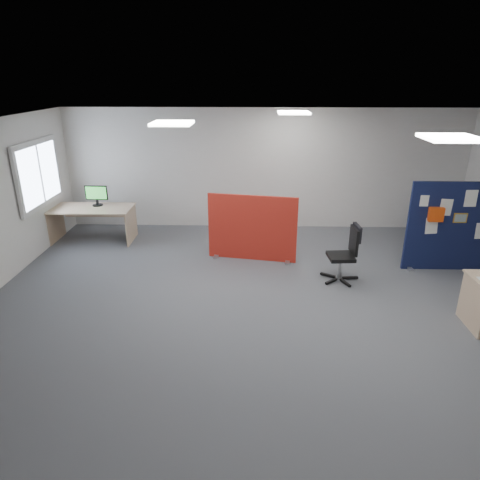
{
  "coord_description": "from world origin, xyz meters",
  "views": [
    {
      "loc": [
        -0.29,
        -6.09,
        3.35
      ],
      "look_at": [
        -0.46,
        -0.02,
        1.0
      ],
      "focal_mm": 32.0,
      "sensor_mm": 36.0,
      "label": 1
    }
  ],
  "objects_px": {
    "monitor_second": "(96,195)",
    "office_chair": "(347,250)",
    "navy_divider": "(462,227)",
    "red_divider": "(252,229)",
    "second_desk": "(93,215)"
  },
  "relations": [
    {
      "from": "navy_divider",
      "to": "monitor_second",
      "type": "bearing_deg",
      "value": 168.38
    },
    {
      "from": "monitor_second",
      "to": "office_chair",
      "type": "distance_m",
      "value": 5.34
    },
    {
      "from": "red_divider",
      "to": "second_desk",
      "type": "distance_m",
      "value": 3.54
    },
    {
      "from": "office_chair",
      "to": "navy_divider",
      "type": "bearing_deg",
      "value": 8.99
    },
    {
      "from": "monitor_second",
      "to": "second_desk",
      "type": "bearing_deg",
      "value": -118.98
    },
    {
      "from": "navy_divider",
      "to": "red_divider",
      "type": "xyz_separation_m",
      "value": [
        -3.74,
        0.35,
        -0.2
      ]
    },
    {
      "from": "navy_divider",
      "to": "monitor_second",
      "type": "relative_size",
      "value": 4.14
    },
    {
      "from": "monitor_second",
      "to": "office_chair",
      "type": "relative_size",
      "value": 0.48
    },
    {
      "from": "monitor_second",
      "to": "office_chair",
      "type": "height_order",
      "value": "monitor_second"
    },
    {
      "from": "navy_divider",
      "to": "office_chair",
      "type": "bearing_deg",
      "value": -166.49
    },
    {
      "from": "navy_divider",
      "to": "office_chair",
      "type": "xyz_separation_m",
      "value": [
        -2.12,
        -0.51,
        -0.26
      ]
    },
    {
      "from": "navy_divider",
      "to": "monitor_second",
      "type": "height_order",
      "value": "navy_divider"
    },
    {
      "from": "second_desk",
      "to": "office_chair",
      "type": "height_order",
      "value": "office_chair"
    },
    {
      "from": "monitor_second",
      "to": "office_chair",
      "type": "xyz_separation_m",
      "value": [
        4.95,
        -1.96,
        -0.4
      ]
    },
    {
      "from": "red_divider",
      "to": "office_chair",
      "type": "bearing_deg",
      "value": -17.86
    }
  ]
}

